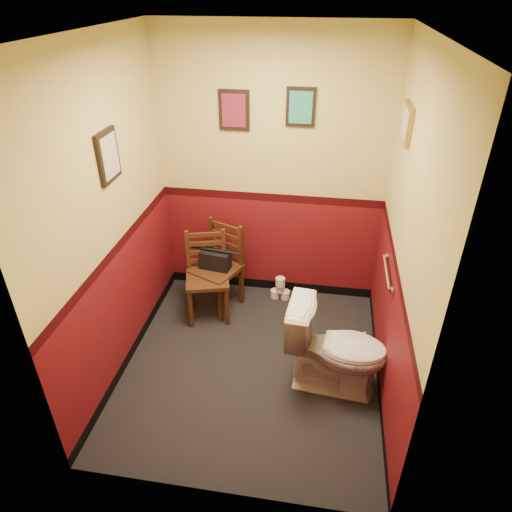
{
  "coord_description": "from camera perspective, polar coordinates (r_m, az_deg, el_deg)",
  "views": [
    {
      "loc": [
        0.51,
        -2.93,
        2.98
      ],
      "look_at": [
        0.0,
        0.25,
        1.0
      ],
      "focal_mm": 32.0,
      "sensor_mm": 36.0,
      "label": 1
    }
  ],
  "objects": [
    {
      "name": "framed_print_back_a",
      "position": [
        4.33,
        -2.76,
        17.74
      ],
      "size": [
        0.28,
        0.04,
        0.36
      ],
      "color": "black",
      "rests_on": "wall_back"
    },
    {
      "name": "chair_right",
      "position": [
        4.65,
        -4.72,
        -1.42
      ],
      "size": [
        0.56,
        0.56,
        0.91
      ],
      "rotation": [
        0.0,
        0.0,
        -0.42
      ],
      "color": "#4C2A17",
      "rests_on": "floor"
    },
    {
      "name": "wall_back",
      "position": [
        4.47,
        1.96,
        10.16
      ],
      "size": [
        2.2,
        0.0,
        2.7
      ],
      "primitive_type": "cube",
      "rotation": [
        1.57,
        0.0,
        0.0
      ],
      "color": "#5F0F15",
      "rests_on": "ground"
    },
    {
      "name": "floor",
      "position": [
        4.21,
        -0.55,
        -13.48
      ],
      "size": [
        2.2,
        2.4,
        0.0
      ],
      "primitive_type": "cube",
      "color": "black",
      "rests_on": "ground"
    },
    {
      "name": "grab_bar",
      "position": [
        3.82,
        16.08,
        -1.97
      ],
      "size": [
        0.05,
        0.56,
        0.06
      ],
      "color": "silver",
      "rests_on": "wall_right"
    },
    {
      "name": "framed_print_back_b",
      "position": [
        4.24,
        5.62,
        18.04
      ],
      "size": [
        0.26,
        0.04,
        0.34
      ],
      "color": "black",
      "rests_on": "wall_back"
    },
    {
      "name": "framed_print_right",
      "position": [
        3.7,
        18.34,
        15.47
      ],
      "size": [
        0.04,
        0.34,
        0.28
      ],
      "color": "olive",
      "rests_on": "wall_right"
    },
    {
      "name": "chair_left",
      "position": [
        4.55,
        -6.1,
        -2.52
      ],
      "size": [
        0.51,
        0.51,
        0.88
      ],
      "rotation": [
        0.0,
        0.0,
        0.27
      ],
      "color": "#4C2A17",
      "rests_on": "floor"
    },
    {
      "name": "tp_stack",
      "position": [
        4.91,
        3.04,
        -4.19
      ],
      "size": [
        0.21,
        0.13,
        0.27
      ],
      "color": "silver",
      "rests_on": "floor"
    },
    {
      "name": "toilet",
      "position": [
        3.82,
        10.04,
        -11.41
      ],
      "size": [
        0.86,
        0.53,
        0.81
      ],
      "primitive_type": "imported",
      "rotation": [
        0.0,
        0.0,
        1.48
      ],
      "color": "white",
      "rests_on": "floor"
    },
    {
      "name": "handbag",
      "position": [
        4.56,
        -5.1,
        -0.46
      ],
      "size": [
        0.31,
        0.19,
        0.22
      ],
      "rotation": [
        0.0,
        0.0,
        -0.14
      ],
      "color": "black",
      "rests_on": "chair_right"
    },
    {
      "name": "wall_right",
      "position": [
        3.41,
        17.9,
        1.32
      ],
      "size": [
        0.0,
        2.4,
        2.7
      ],
      "primitive_type": "cube",
      "rotation": [
        1.57,
        0.0,
        -1.57
      ],
      "color": "#5F0F15",
      "rests_on": "ground"
    },
    {
      "name": "toilet_brush",
      "position": [
        4.17,
        12.72,
        -13.56
      ],
      "size": [
        0.14,
        0.14,
        0.49
      ],
      "color": "silver",
      "rests_on": "floor"
    },
    {
      "name": "ceiling",
      "position": [
        2.99,
        -0.85,
        26.2
      ],
      "size": [
        2.2,
        2.4,
        0.0
      ],
      "primitive_type": "cube",
      "rotation": [
        3.14,
        0.0,
        0.0
      ],
      "color": "silver",
      "rests_on": "ground"
    },
    {
      "name": "framed_print_left",
      "position": [
        3.61,
        -17.98,
        11.79
      ],
      "size": [
        0.04,
        0.3,
        0.38
      ],
      "color": "black",
      "rests_on": "wall_left"
    },
    {
      "name": "wall_left",
      "position": [
        3.72,
        -17.65,
        4.02
      ],
      "size": [
        0.0,
        2.4,
        2.7
      ],
      "primitive_type": "cube",
      "rotation": [
        1.57,
        0.0,
        1.57
      ],
      "color": "#5F0F15",
      "rests_on": "ground"
    },
    {
      "name": "wall_front",
      "position": [
        2.43,
        -5.52,
        -10.66
      ],
      "size": [
        2.2,
        0.0,
        2.7
      ],
      "primitive_type": "cube",
      "rotation": [
        -1.57,
        0.0,
        0.0
      ],
      "color": "#5F0F15",
      "rests_on": "ground"
    }
  ]
}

